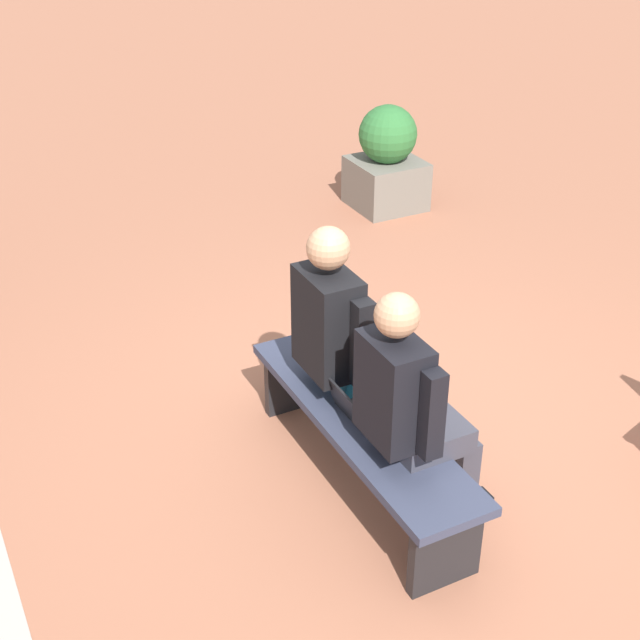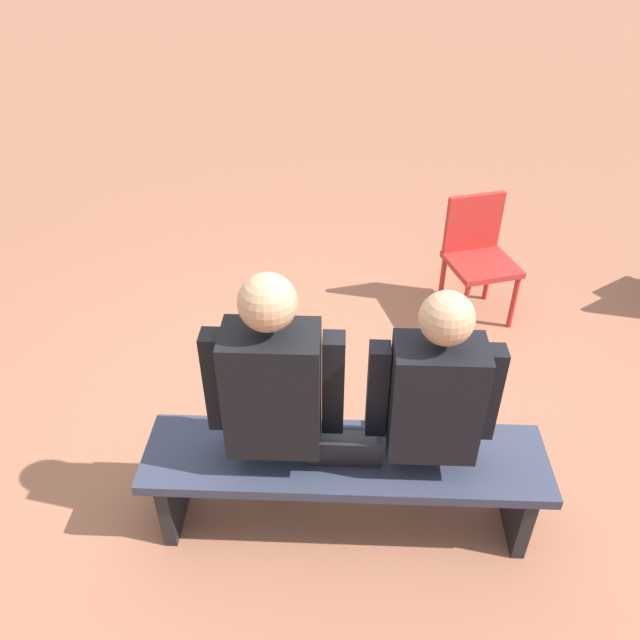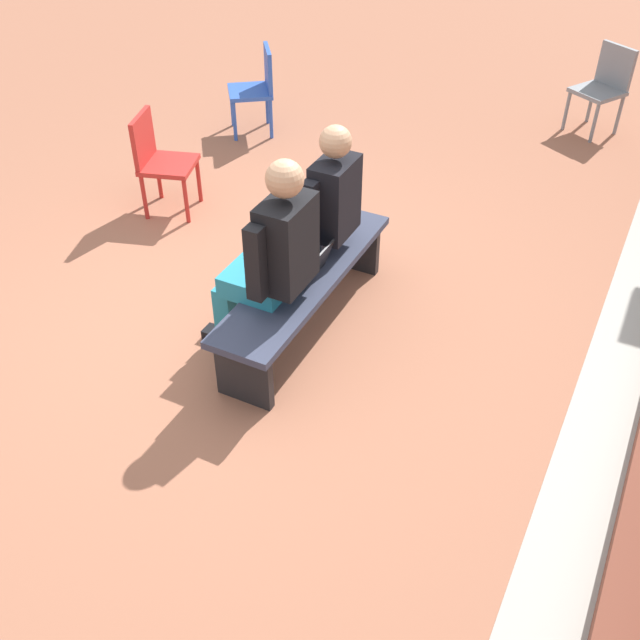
{
  "view_description": "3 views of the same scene",
  "coord_description": "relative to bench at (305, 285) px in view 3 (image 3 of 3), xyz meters",
  "views": [
    {
      "loc": [
        -3.35,
        2.22,
        3.17
      ],
      "look_at": [
        0.04,
        0.48,
        0.98
      ],
      "focal_mm": 50.0,
      "sensor_mm": 36.0,
      "label": 1
    },
    {
      "loc": [
        -0.09,
        2.22,
        2.56
      ],
      "look_at": [
        0.01,
        -0.13,
        0.87
      ],
      "focal_mm": 35.0,
      "sensor_mm": 36.0,
      "label": 2
    },
    {
      "loc": [
        3.43,
        2.22,
        3.27
      ],
      "look_at": [
        0.39,
        0.69,
        0.55
      ],
      "focal_mm": 42.0,
      "sensor_mm": 36.0,
      "label": 3
    }
  ],
  "objects": [
    {
      "name": "ground_plane",
      "position": [
        0.12,
        -0.32,
        -0.35
      ],
      "size": [
        60.0,
        60.0,
        0.0
      ],
      "primitive_type": "plane",
      "color": "#9E6047"
    },
    {
      "name": "plastic_chair_far_left",
      "position": [
        -2.6,
        -1.89,
        0.13
      ],
      "size": [
        0.59,
        0.59,
        0.84
      ],
      "color": "#2D56B7",
      "rests_on": "ground"
    },
    {
      "name": "bench",
      "position": [
        0.0,
        0.0,
        0.0
      ],
      "size": [
        1.8,
        0.44,
        0.45
      ],
      "color": "#33384C",
      "rests_on": "ground"
    },
    {
      "name": "concrete_strip",
      "position": [
        0.0,
        2.0,
        -0.35
      ],
      "size": [
        6.64,
        0.4,
        0.01
      ],
      "primitive_type": "cube",
      "color": "#A8A399",
      "rests_on": "ground"
    },
    {
      "name": "person_student",
      "position": [
        -0.35,
        -0.07,
        0.36
      ],
      "size": [
        0.54,
        0.68,
        1.34
      ],
      "color": "#383842",
      "rests_on": "ground"
    },
    {
      "name": "person_adult",
      "position": [
        0.3,
        -0.07,
        0.39
      ],
      "size": [
        0.58,
        0.73,
        1.4
      ],
      "color": "teal",
      "rests_on": "ground"
    },
    {
      "name": "laptop",
      "position": [
        0.0,
        0.01,
        0.15
      ],
      "size": [
        0.32,
        0.29,
        0.21
      ],
      "color": "black",
      "rests_on": "bench"
    },
    {
      "name": "plastic_chair_by_pillar",
      "position": [
        -4.17,
        1.15,
        0.13
      ],
      "size": [
        0.57,
        0.57,
        0.84
      ],
      "color": "gray",
      "rests_on": "ground"
    },
    {
      "name": "plastic_chair_far_right",
      "position": [
        -0.88,
        -1.82,
        0.13
      ],
      "size": [
        0.53,
        0.53,
        0.84
      ],
      "color": "red",
      "rests_on": "ground"
    }
  ]
}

